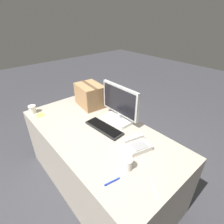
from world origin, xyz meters
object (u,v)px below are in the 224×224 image
object	(u,v)px
monitor	(120,106)
cardboard_box	(90,95)
desk_phone	(136,145)
spoon	(153,185)
sticky_note_pad	(40,115)
paper_cup_left	(32,109)
paper_cup_right	(127,164)
keyboard	(104,128)
pen_marker	(112,182)

from	to	relation	value
monitor	cardboard_box	distance (m)	0.50
desk_phone	spoon	xyz separation A→B (m)	(0.34, -0.20, -0.03)
cardboard_box	sticky_note_pad	size ratio (longest dim) A/B	4.78
monitor	paper_cup_left	xyz separation A→B (m)	(-0.79, -0.67, -0.12)
paper_cup_right	spoon	bearing A→B (deg)	9.15
paper_cup_right	keyboard	bearing A→B (deg)	159.81
spoon	cardboard_box	size ratio (longest dim) A/B	0.40
spoon	pen_marker	xyz separation A→B (m)	(-0.20, -0.20, 0.00)
monitor	cardboard_box	size ratio (longest dim) A/B	1.34
paper_cup_right	sticky_note_pad	size ratio (longest dim) A/B	1.18
desk_phone	sticky_note_pad	distance (m)	1.19
paper_cup_right	pen_marker	distance (m)	0.17
monitor	desk_phone	world-z (taller)	monitor
pen_marker	sticky_note_pad	bearing A→B (deg)	-78.21
spoon	pen_marker	distance (m)	0.29
monitor	cardboard_box	xyz separation A→B (m)	(-0.50, -0.04, -0.03)
paper_cup_left	keyboard	bearing A→B (deg)	27.84
desk_phone	pen_marker	world-z (taller)	desk_phone
sticky_note_pad	keyboard	bearing A→B (deg)	29.01
keyboard	spoon	size ratio (longest dim) A/B	2.94
keyboard	spoon	xyz separation A→B (m)	(0.75, -0.16, -0.01)
paper_cup_left	sticky_note_pad	bearing A→B (deg)	20.18
keyboard	spoon	world-z (taller)	keyboard
paper_cup_right	sticky_note_pad	world-z (taller)	paper_cup_right
paper_cup_left	paper_cup_right	distance (m)	1.36
pen_marker	paper_cup_left	bearing A→B (deg)	-76.53
paper_cup_left	pen_marker	world-z (taller)	paper_cup_left
pen_marker	sticky_note_pad	world-z (taller)	pen_marker
monitor	spoon	world-z (taller)	monitor
desk_phone	cardboard_box	size ratio (longest dim) A/B	0.66
desk_phone	sticky_note_pad	size ratio (longest dim) A/B	3.16
paper_cup_right	desk_phone	bearing A→B (deg)	116.61
cardboard_box	paper_cup_right	bearing A→B (deg)	-20.46
desk_phone	keyboard	bearing A→B (deg)	-159.40
desk_phone	sticky_note_pad	world-z (taller)	desk_phone
desk_phone	paper_cup_right	size ratio (longest dim) A/B	2.68
paper_cup_left	spoon	xyz separation A→B (m)	(1.57, 0.27, -0.04)
monitor	pen_marker	distance (m)	0.84
cardboard_box	monitor	bearing A→B (deg)	4.70
paper_cup_right	sticky_note_pad	bearing A→B (deg)	-170.94
desk_phone	sticky_note_pad	bearing A→B (deg)	-144.34
monitor	desk_phone	distance (m)	0.49
desk_phone	cardboard_box	xyz separation A→B (m)	(-0.93, 0.15, 0.11)
keyboard	paper_cup_right	size ratio (longest dim) A/B	4.78
paper_cup_left	paper_cup_right	bearing A→B (deg)	10.06
pen_marker	keyboard	bearing A→B (deg)	-112.99
spoon	cardboard_box	xyz separation A→B (m)	(-1.27, 0.36, 0.14)
cardboard_box	paper_cup_left	bearing A→B (deg)	-115.02
spoon	sticky_note_pad	size ratio (longest dim) A/B	1.91
monitor	paper_cup_left	world-z (taller)	monitor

